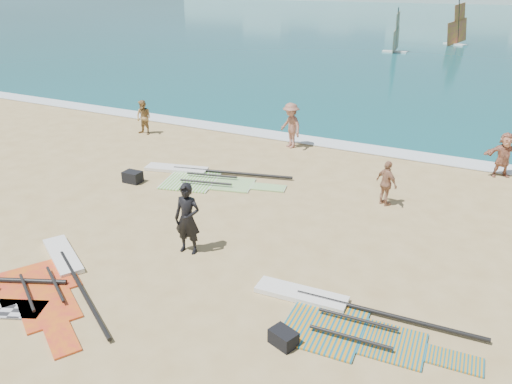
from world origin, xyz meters
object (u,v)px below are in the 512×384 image
at_px(gear_bag_far, 283,338).
at_px(beachgoer_right, 504,155).
at_px(person_wetsuit, 187,219).
at_px(beachgoer_mid, 291,126).
at_px(beachgoer_left, 144,117).
at_px(rig_green, 201,176).
at_px(beachgoer_back, 387,183).
at_px(rig_red, 55,279).
at_px(gear_bag_near, 133,177).
at_px(rig_orange, 338,317).

relative_size(gear_bag_far, beachgoer_right, 0.32).
bearing_deg(person_wetsuit, beachgoer_mid, 89.35).
bearing_deg(beachgoer_left, beachgoer_mid, 12.45).
distance_m(person_wetsuit, beachgoer_left, 11.42).
bearing_deg(rig_green, beachgoer_left, 133.28).
distance_m(person_wetsuit, beachgoer_back, 6.67).
distance_m(rig_red, beachgoer_back, 10.09).
height_order(rig_red, gear_bag_near, gear_bag_near).
relative_size(rig_orange, gear_bag_far, 9.48).
bearing_deg(gear_bag_far, rig_orange, 60.79).
height_order(gear_bag_far, beachgoer_right, beachgoer_right).
distance_m(rig_green, beachgoer_left, 6.41).
bearing_deg(rig_orange, beachgoer_left, 140.91).
xyz_separation_m(rig_orange, beachgoer_left, (-12.51, 9.07, 0.75)).
bearing_deg(beachgoer_back, rig_green, 39.67).
bearing_deg(rig_red, gear_bag_near, 143.12).
xyz_separation_m(gear_bag_far, beachgoer_left, (-11.78, 10.36, 0.64)).
height_order(rig_red, gear_bag_far, gear_bag_far).
bearing_deg(beachgoer_back, beachgoer_left, 20.62).
distance_m(beachgoer_mid, beachgoer_back, 6.51).
xyz_separation_m(rig_green, beachgoer_mid, (1.51, 4.76, 0.92)).
bearing_deg(rig_green, beachgoer_back, -7.74).
height_order(beachgoer_back, beachgoer_right, beachgoer_right).
distance_m(gear_bag_near, beachgoer_right, 13.49).
xyz_separation_m(rig_red, beachgoer_right, (9.25, 12.50, 0.79)).
bearing_deg(person_wetsuit, rig_orange, -19.31).
bearing_deg(person_wetsuit, beachgoer_right, 46.44).
relative_size(rig_orange, rig_red, 1.12).
bearing_deg(beachgoer_mid, beachgoer_back, -6.32).
xyz_separation_m(gear_bag_far, beachgoer_mid, (-4.93, 11.66, 0.81)).
xyz_separation_m(rig_orange, person_wetsuit, (-4.49, 0.93, 0.93)).
distance_m(beachgoer_left, beachgoer_mid, 6.98).
height_order(rig_green, person_wetsuit, person_wetsuit).
distance_m(gear_bag_near, beachgoer_mid, 7.17).
distance_m(rig_green, beachgoer_back, 6.68).
xyz_separation_m(person_wetsuit, beachgoer_back, (3.93, 5.38, -0.23)).
height_order(rig_red, beachgoer_back, beachgoer_back).
distance_m(rig_green, rig_red, 7.36).
distance_m(beachgoer_left, beachgoer_right, 15.24).
height_order(rig_orange, rig_red, same).
bearing_deg(rig_red, rig_green, 124.52).
bearing_deg(beachgoer_mid, rig_red, -62.34).
relative_size(gear_bag_near, beachgoer_back, 0.42).
distance_m(gear_bag_near, beachgoer_back, 8.82).
height_order(rig_green, beachgoer_left, beachgoer_left).
height_order(beachgoer_left, beachgoer_back, beachgoer_left).
distance_m(rig_green, gear_bag_far, 9.44).
distance_m(rig_orange, beachgoer_left, 15.47).
relative_size(rig_green, gear_bag_far, 10.75).
height_order(rig_orange, beachgoer_right, beachgoer_right).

